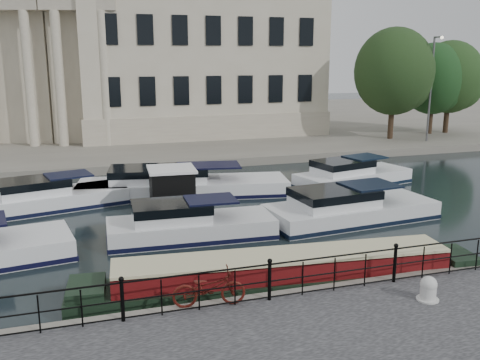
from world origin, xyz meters
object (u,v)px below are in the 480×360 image
at_px(mooring_bollard, 428,289).
at_px(narrowboat, 284,279).
at_px(harbour_hut, 172,192).
at_px(bicycle, 209,288).

distance_m(mooring_bollard, narrowboat, 4.30).
bearing_deg(mooring_bollard, harbour_hut, 111.00).
xyz_separation_m(mooring_bollard, narrowboat, (-3.09, 2.94, -0.51)).
bearing_deg(harbour_hut, bicycle, -91.37).
bearing_deg(bicycle, harbour_hut, 1.73).
height_order(bicycle, harbour_hut, harbour_hut).
xyz_separation_m(bicycle, harbour_hut, (1.06, 11.06, -0.12)).
height_order(narrowboat, harbour_hut, harbour_hut).
distance_m(bicycle, mooring_bollard, 6.08).
xyz_separation_m(bicycle, mooring_bollard, (5.89, -1.50, -0.20)).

